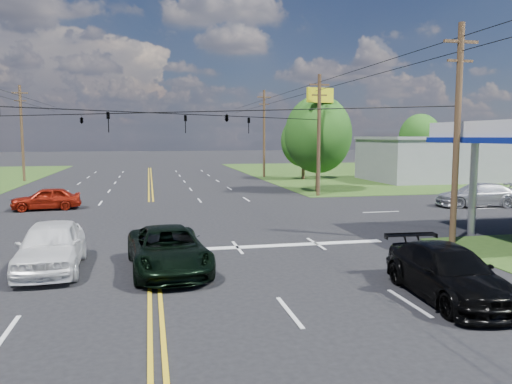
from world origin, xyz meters
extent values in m
plane|color=black|center=(0.00, 12.00, 0.00)|extent=(280.00, 280.00, 0.00)
cube|color=#294716|center=(35.00, 44.00, 0.00)|extent=(46.00, 48.00, 0.03)
cube|color=silver|center=(5.00, 4.00, 0.00)|extent=(10.00, 0.50, 0.02)
cube|color=gray|center=(30.00, 32.00, 2.20)|extent=(14.00, 10.00, 4.40)
cylinder|color=#A5A5AA|center=(15.00, 4.50, 2.33)|extent=(0.36, 0.36, 4.65)
cylinder|color=#46361D|center=(13.00, 3.00, 4.75)|extent=(0.28, 0.28, 9.50)
cube|color=#46361D|center=(13.00, 3.00, 8.70)|extent=(1.60, 0.12, 0.12)
cube|color=#46361D|center=(13.00, 3.00, 7.90)|extent=(1.20, 0.10, 0.10)
cylinder|color=#46361D|center=(13.00, 21.00, 4.75)|extent=(0.28, 0.28, 9.50)
cube|color=#46361D|center=(13.00, 21.00, 8.70)|extent=(1.60, 0.12, 0.12)
cube|color=#46361D|center=(13.00, 21.00, 7.90)|extent=(1.20, 0.10, 0.10)
cylinder|color=#46361D|center=(-13.00, 40.00, 5.00)|extent=(0.28, 0.28, 10.00)
cube|color=#46361D|center=(-13.00, 40.00, 9.20)|extent=(1.60, 0.12, 0.12)
cube|color=#46361D|center=(-13.00, 40.00, 8.40)|extent=(1.20, 0.10, 0.10)
cylinder|color=#46361D|center=(13.00, 40.00, 5.00)|extent=(0.28, 0.28, 10.00)
cube|color=#46361D|center=(13.00, 40.00, 9.20)|extent=(1.60, 0.12, 0.12)
cube|color=#46361D|center=(13.00, 40.00, 8.40)|extent=(1.20, 0.10, 0.10)
imported|color=black|center=(-2.08, 10.56, 5.42)|extent=(0.17, 0.21, 1.05)
imported|color=black|center=(2.08, 13.44, 5.42)|extent=(0.17, 0.21, 1.05)
imported|color=black|center=(6.50, 16.50, 5.42)|extent=(0.17, 0.21, 1.05)
imported|color=black|center=(-3.90, 14.70, 5.70)|extent=(1.24, 0.26, 0.50)
imported|color=black|center=(3.90, 9.30, 5.70)|extent=(1.24, 0.26, 0.50)
cylinder|color=black|center=(13.00, 10.00, 8.90)|extent=(0.04, 100.00, 0.04)
cylinder|color=black|center=(13.00, 10.00, 8.30)|extent=(0.04, 100.00, 0.04)
cylinder|color=#46361D|center=(14.00, 24.00, 1.65)|extent=(0.36, 0.36, 3.30)
ellipsoid|color=#165319|center=(14.00, 24.00, 4.88)|extent=(5.70, 5.70, 6.60)
cylinder|color=#46361D|center=(16.50, 36.00, 1.43)|extent=(0.36, 0.36, 2.86)
ellipsoid|color=#165319|center=(16.50, 36.00, 4.23)|extent=(4.94, 4.94, 5.72)
cylinder|color=#46361D|center=(34.00, 42.00, 1.54)|extent=(0.36, 0.36, 3.08)
ellipsoid|color=#165319|center=(34.00, 42.00, 4.55)|extent=(5.32, 5.32, 6.16)
imported|color=black|center=(0.50, 0.86, 0.77)|extent=(2.99, 5.70, 1.53)
imported|color=black|center=(8.35, -3.78, 0.75)|extent=(2.40, 5.30, 1.50)
imported|color=white|center=(-3.50, 1.84, 0.87)|extent=(2.25, 5.21, 1.75)
imported|color=maroon|center=(-6.60, 17.50, 0.72)|extent=(4.43, 2.23, 1.45)
imported|color=silver|center=(21.46, 13.00, 0.79)|extent=(5.71, 2.92, 1.58)
cylinder|color=#A5A5AA|center=(13.42, 22.00, 4.29)|extent=(0.20, 0.20, 8.58)
cube|color=#F4F419|center=(13.42, 22.00, 7.98)|extent=(2.36, 0.74, 1.18)
camera|label=1|loc=(-0.08, -16.41, 4.68)|focal=35.00mm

